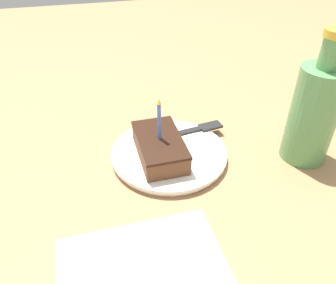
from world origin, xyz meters
TOP-DOWN VIEW (x-y plane):
  - ground_plane at (0.00, 0.00)m, footprint 2.40×2.40m
  - plate at (0.00, 0.02)m, footprint 0.21×0.21m
  - cake_slice at (0.02, 0.03)m, footprint 0.08×0.13m
  - fork at (-0.05, -0.03)m, footprint 0.18×0.04m
  - bottle at (-0.24, 0.08)m, footprint 0.08×0.08m

SIDE VIEW (x-z plane):
  - ground_plane at x=0.00m, z-range -0.04..0.00m
  - plate at x=0.00m, z-range 0.00..0.02m
  - fork at x=-0.05m, z-range 0.02..0.02m
  - cake_slice at x=0.02m, z-range -0.02..0.09m
  - bottle at x=-0.24m, z-range -0.02..0.21m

